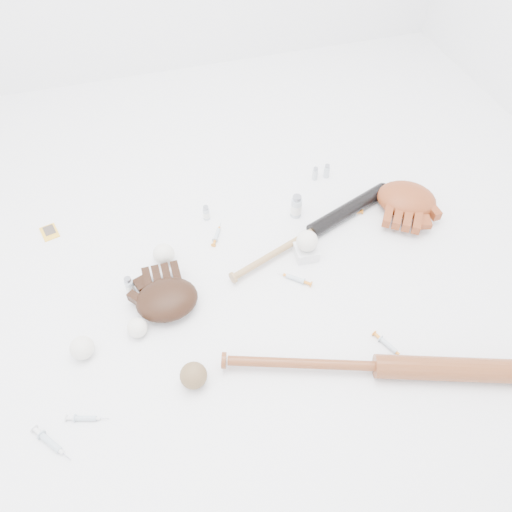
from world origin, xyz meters
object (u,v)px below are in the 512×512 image
object	(u,v)px
bat_wood	(378,366)
pedestal	(306,252)
bat_dark	(313,231)
glove_dark	(167,299)

from	to	relation	value
bat_wood	pedestal	size ratio (longest dim) A/B	12.70
bat_dark	pedestal	size ratio (longest dim) A/B	10.03
glove_dark	pedestal	size ratio (longest dim) A/B	3.14
pedestal	glove_dark	bearing A→B (deg)	-171.31
bat_wood	pedestal	xyz separation A→B (m)	(-0.05, 0.51, -0.02)
glove_dark	bat_wood	bearing A→B (deg)	-36.48
bat_dark	glove_dark	xyz separation A→B (m)	(-0.59, -0.17, 0.02)
bat_dark	glove_dark	world-z (taller)	glove_dark
bat_wood	pedestal	distance (m)	0.51
bat_dark	bat_wood	world-z (taller)	bat_wood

